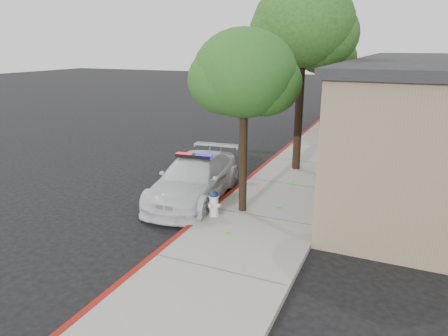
% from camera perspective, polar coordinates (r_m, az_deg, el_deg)
% --- Properties ---
extents(ground, '(120.00, 120.00, 0.00)m').
position_cam_1_polar(ground, '(11.96, -2.02, -6.24)').
color(ground, black).
rests_on(ground, ground).
extents(sidewalk, '(3.20, 60.00, 0.15)m').
position_cam_1_polar(sidewalk, '(14.06, 9.25, -2.53)').
color(sidewalk, gray).
rests_on(sidewalk, ground).
extents(red_curb, '(0.14, 60.00, 0.16)m').
position_cam_1_polar(red_curb, '(14.49, 3.36, -1.72)').
color(red_curb, '#A01E11').
rests_on(red_curb, ground).
extents(police_car, '(2.44, 4.89, 1.49)m').
position_cam_1_polar(police_car, '(12.74, -4.19, -1.50)').
color(police_car, silver).
rests_on(police_car, ground).
extents(fire_hydrant, '(0.42, 0.36, 0.73)m').
position_cam_1_polar(fire_hydrant, '(11.25, -1.45, -4.94)').
color(fire_hydrant, silver).
rests_on(fire_hydrant, sidewalk).
extents(street_tree_near, '(2.91, 2.74, 5.02)m').
position_cam_1_polar(street_tree_near, '(10.85, 2.89, 12.62)').
color(street_tree_near, black).
rests_on(street_tree_near, sidewalk).
extents(street_tree_mid, '(3.74, 3.55, 6.78)m').
position_cam_1_polar(street_tree_mid, '(15.26, 11.19, 18.72)').
color(street_tree_mid, black).
rests_on(street_tree_mid, sidewalk).
extents(street_tree_far, '(3.12, 2.90, 5.48)m').
position_cam_1_polar(street_tree_far, '(23.36, 14.28, 15.34)').
color(street_tree_far, black).
rests_on(street_tree_far, sidewalk).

